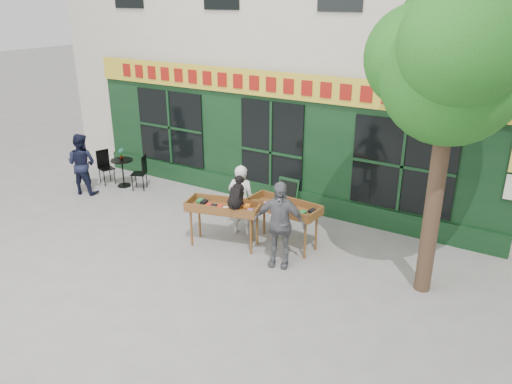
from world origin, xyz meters
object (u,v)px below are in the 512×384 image
(dog, at_px, (236,192))
(bistro_table, at_px, (122,167))
(book_cart_center, at_px, (224,209))
(book_cart_right, at_px, (284,210))
(man_left, at_px, (82,164))
(man_right, at_px, (279,224))
(woman, at_px, (241,200))

(dog, xyz_separation_m, bistro_table, (-4.73, 1.47, -0.75))
(bistro_table, bearing_deg, book_cart_center, -17.96)
(book_cart_center, bearing_deg, book_cart_right, 15.78)
(bistro_table, bearing_deg, man_left, -120.35)
(man_right, relative_size, man_left, 1.07)
(woman, xyz_separation_m, bistro_table, (-4.38, 0.77, -0.25))
(woman, bearing_deg, bistro_table, -24.99)
(woman, bearing_deg, book_cart_right, 164.15)
(book_cart_center, bearing_deg, bistro_table, 147.01)
(woman, height_order, book_cart_right, woman)
(man_right, xyz_separation_m, bistro_table, (-5.74, 1.53, -0.32))
(dog, bearing_deg, woman, 101.53)
(bistro_table, bearing_deg, woman, -9.96)
(dog, relative_size, woman, 0.38)
(bistro_table, bearing_deg, book_cart_right, -8.20)
(book_cart_center, distance_m, man_left, 4.93)
(man_left, bearing_deg, man_right, 157.95)
(man_right, bearing_deg, dog, 160.75)
(woman, relative_size, man_left, 0.98)
(dog, distance_m, bistro_table, 5.01)
(woman, height_order, man_right, man_right)
(woman, xyz_separation_m, man_right, (1.36, -0.77, 0.07))
(woman, bearing_deg, dog, 101.53)
(book_cart_center, xyz_separation_m, man_left, (-4.90, 0.52, -0.01))
(man_right, distance_m, bistro_table, 5.95)
(woman, xyz_separation_m, man_left, (-4.90, -0.13, 0.02))
(man_left, bearing_deg, dog, 157.55)
(man_right, bearing_deg, book_cart_right, 96.23)
(book_cart_right, bearing_deg, dog, -131.78)
(woman, bearing_deg, man_right, 135.68)
(bistro_table, relative_size, man_left, 0.47)
(book_cart_center, xyz_separation_m, man_right, (1.36, -0.12, 0.04))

